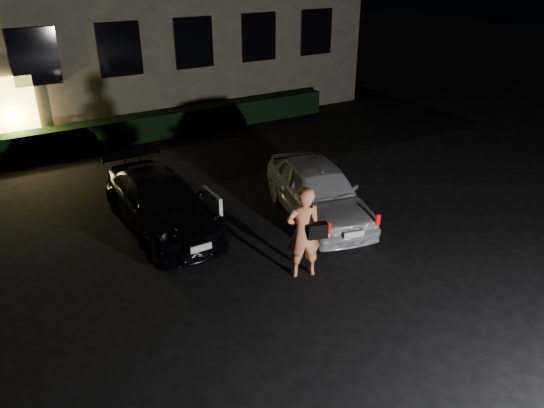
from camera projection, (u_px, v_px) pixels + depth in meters
ground at (309, 296)px, 10.02m from camera, size 80.00×80.00×0.00m
hedge at (133, 129)px, 17.95m from camera, size 15.00×0.70×0.85m
sedan at (161, 203)px, 12.27m from camera, size 1.87×4.42×1.25m
hatch at (318, 191)px, 12.75m from camera, size 2.48×4.29×1.37m
man at (304, 232)px, 10.30m from camera, size 0.81×0.66×1.92m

